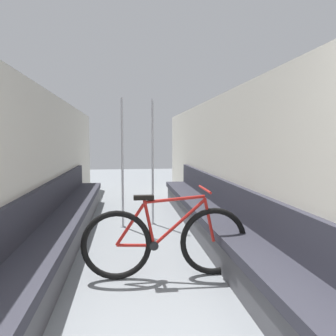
{
  "coord_description": "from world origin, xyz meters",
  "views": [
    {
      "loc": [
        -0.18,
        -0.63,
        1.38
      ],
      "look_at": [
        0.4,
        3.83,
        1.0
      ],
      "focal_mm": 35.0,
      "sensor_mm": 36.0,
      "label": 1
    }
  ],
  "objects": [
    {
      "name": "bench_seat_row_left",
      "position": [
        -1.01,
        3.65,
        0.27
      ],
      "size": [
        0.47,
        6.31,
        0.82
      ],
      "color": "#4C4C51",
      "rests_on": "ground"
    },
    {
      "name": "wall_right",
      "position": [
        1.27,
        3.77,
        1.03
      ],
      "size": [
        0.1,
        10.73,
        2.06
      ],
      "primitive_type": "cube",
      "color": "beige",
      "rests_on": "ground"
    },
    {
      "name": "wall_left",
      "position": [
        -1.27,
        3.77,
        1.03
      ],
      "size": [
        0.1,
        10.73,
        2.06
      ],
      "primitive_type": "cube",
      "color": "beige",
      "rests_on": "ground"
    },
    {
      "name": "grab_pole_far",
      "position": [
        -0.23,
        4.54,
        0.99
      ],
      "size": [
        0.08,
        0.08,
        2.04
      ],
      "color": "gray",
      "rests_on": "ground"
    },
    {
      "name": "bench_seat_row_right",
      "position": [
        1.01,
        3.65,
        0.27
      ],
      "size": [
        0.47,
        6.31,
        0.82
      ],
      "color": "#4C4C51",
      "rests_on": "ground"
    },
    {
      "name": "bicycle",
      "position": [
        0.21,
        2.56,
        0.37
      ],
      "size": [
        1.68,
        0.46,
        0.9
      ],
      "rotation": [
        0.0,
        0.0,
        0.17
      ],
      "color": "black",
      "rests_on": "ground"
    },
    {
      "name": "grab_pole_near",
      "position": [
        0.26,
        4.67,
        0.99
      ],
      "size": [
        0.08,
        0.08,
        2.04
      ],
      "color": "gray",
      "rests_on": "ground"
    }
  ]
}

